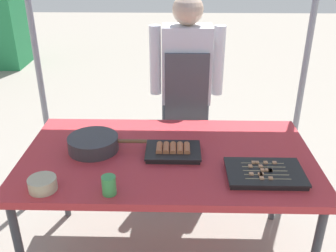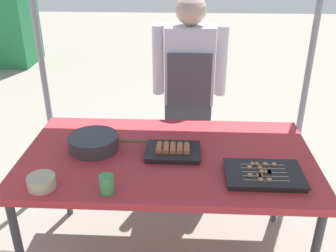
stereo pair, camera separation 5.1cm
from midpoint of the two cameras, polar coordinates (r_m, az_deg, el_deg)
The scene contains 7 objects.
stall_table at distance 2.15m, azimuth -0.71°, elevation -5.44°, with size 1.60×0.90×0.75m.
tray_grilled_sausages at distance 2.11m, azimuth 0.07°, elevation -3.80°, with size 0.30×0.22×0.05m.
tray_meat_skewers at distance 1.99m, azimuth 13.45°, elevation -6.84°, with size 0.38×0.26×0.04m.
cooking_wok at distance 2.19m, azimuth -11.64°, elevation -2.47°, with size 0.44×0.28×0.08m.
condiment_bowl at distance 1.93m, azimuth -18.86°, elevation -8.16°, with size 0.13×0.13×0.06m, color #BFB28C.
drink_cup_near_edge at distance 1.82m, azimuth -9.57°, elevation -8.69°, with size 0.07×0.07×0.09m, color #3F994C.
vendor_woman at distance 2.76m, azimuth 2.21°, elevation 6.18°, with size 0.52×0.22×1.51m.
Camera 1 is at (0.04, -1.84, 1.82)m, focal length 41.04 mm.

